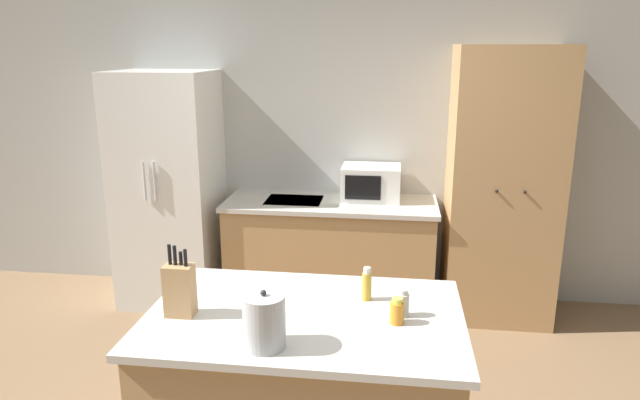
% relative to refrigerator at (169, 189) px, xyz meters
% --- Properties ---
extents(wall_back, '(7.20, 0.06, 2.60)m').
position_rel_refrigerator_xyz_m(wall_back, '(1.39, 0.37, 0.36)').
color(wall_back, '#B2B2AD').
rests_on(wall_back, ground_plane).
extents(refrigerator, '(0.76, 0.69, 1.88)m').
position_rel_refrigerator_xyz_m(refrigerator, '(0.00, 0.00, 0.00)').
color(refrigerator, white).
rests_on(refrigerator, ground_plane).
extents(back_counter, '(1.67, 0.66, 0.88)m').
position_rel_refrigerator_xyz_m(back_counter, '(1.32, 0.03, -0.50)').
color(back_counter, tan).
rests_on(back_counter, ground_plane).
extents(pantry_cabinet, '(0.80, 0.62, 2.08)m').
position_rel_refrigerator_xyz_m(pantry_cabinet, '(2.62, 0.04, 0.10)').
color(pantry_cabinet, tan).
rests_on(pantry_cabinet, ground_plane).
extents(kitchen_island, '(1.43, 0.92, 0.90)m').
position_rel_refrigerator_xyz_m(kitchen_island, '(1.42, -1.96, -0.49)').
color(kitchen_island, tan).
rests_on(kitchen_island, ground_plane).
extents(microwave, '(0.46, 0.36, 0.27)m').
position_rel_refrigerator_xyz_m(microwave, '(1.63, 0.14, 0.08)').
color(microwave, white).
rests_on(microwave, back_counter).
extents(knife_block, '(0.13, 0.09, 0.33)m').
position_rel_refrigerator_xyz_m(knife_block, '(0.87, -2.04, 0.08)').
color(knife_block, tan).
rests_on(knife_block, kitchen_island).
extents(spice_bottle_tall_dark, '(0.04, 0.04, 0.16)m').
position_rel_refrigerator_xyz_m(spice_bottle_tall_dark, '(1.69, -1.78, 0.03)').
color(spice_bottle_tall_dark, gold).
rests_on(spice_bottle_tall_dark, kitchen_island).
extents(spice_bottle_short_red, '(0.06, 0.06, 0.13)m').
position_rel_refrigerator_xyz_m(spice_bottle_short_red, '(1.86, -1.92, 0.02)').
color(spice_bottle_short_red, beige).
rests_on(spice_bottle_short_red, kitchen_island).
extents(spice_bottle_amber_oil, '(0.06, 0.06, 0.12)m').
position_rel_refrigerator_xyz_m(spice_bottle_amber_oil, '(1.83, -2.00, 0.01)').
color(spice_bottle_amber_oil, orange).
rests_on(spice_bottle_amber_oil, kitchen_island).
extents(kettle, '(0.17, 0.17, 0.24)m').
position_rel_refrigerator_xyz_m(kettle, '(1.31, -2.27, 0.07)').
color(kettle, '#B2B5B7').
rests_on(kettle, kitchen_island).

